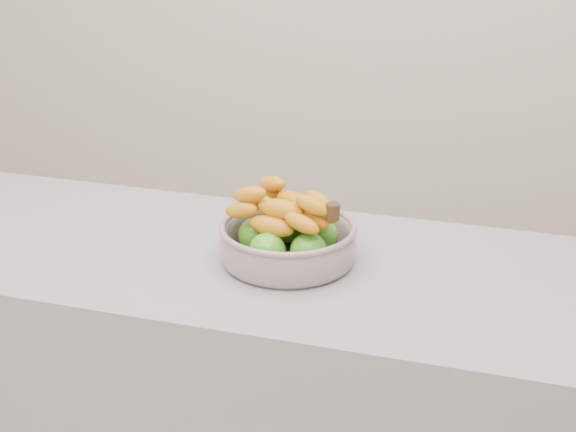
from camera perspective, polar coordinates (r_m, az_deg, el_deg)
name	(u,v)px	position (r m, az deg, el deg)	size (l,w,h in m)	color
counter	(230,428)	(1.93, -4.16, -14.79)	(2.00, 0.60, 0.90)	#96959C
fruit_bowl	(288,238)	(1.63, -0.01, -1.59)	(0.28, 0.28, 0.15)	#A0B3C1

